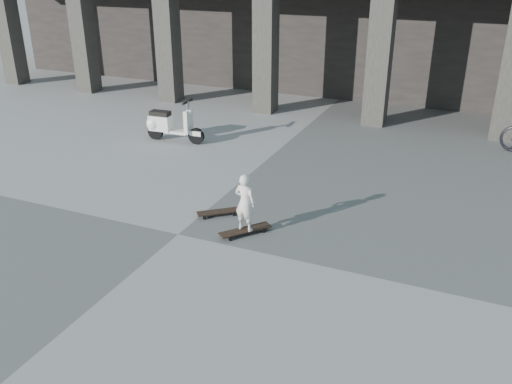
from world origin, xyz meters
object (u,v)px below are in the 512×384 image
at_px(longboard, 245,230).
at_px(skateboard_spare, 218,212).
at_px(child, 245,202).
at_px(scooter, 165,124).

relative_size(longboard, skateboard_spare, 1.17).
bearing_deg(child, scooter, -38.14).
relative_size(skateboard_spare, child, 0.72).
height_order(longboard, child, child).
relative_size(longboard, child, 0.85).
distance_m(longboard, scooter, 5.96).
xyz_separation_m(skateboard_spare, child, (0.80, -0.49, 0.57)).
height_order(longboard, scooter, scooter).
xyz_separation_m(longboard, skateboard_spare, (-0.80, 0.49, -0.00)).
distance_m(skateboard_spare, scooter, 5.04).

